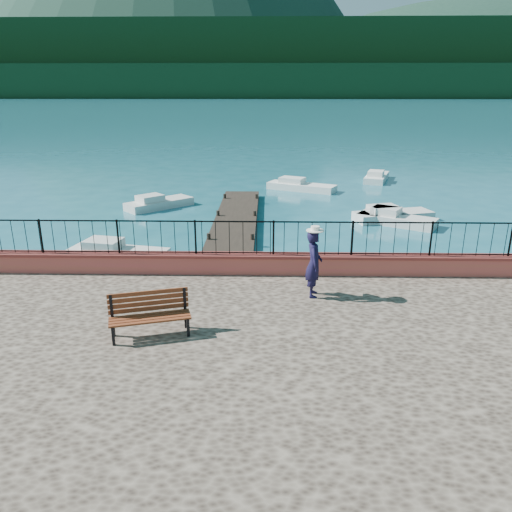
{
  "coord_description": "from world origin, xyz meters",
  "views": [
    {
      "loc": [
        -0.48,
        -9.73,
        6.29
      ],
      "look_at": [
        -0.75,
        2.0,
        2.3
      ],
      "focal_mm": 35.0,
      "sensor_mm": 36.0,
      "label": 1
    }
  ],
  "objects_px": {
    "boat_1": "(397,216)",
    "boat_2": "(393,212)",
    "boat_0": "(118,250)",
    "boat_4": "(302,184)",
    "boat_3": "(159,201)",
    "boat_5": "(377,175)",
    "park_bench": "(150,323)",
    "person": "(314,264)"
  },
  "relations": [
    {
      "from": "person",
      "to": "boat_4",
      "type": "height_order",
      "value": "person"
    },
    {
      "from": "boat_1",
      "to": "boat_3",
      "type": "relative_size",
      "value": 0.98
    },
    {
      "from": "boat_0",
      "to": "boat_4",
      "type": "bearing_deg",
      "value": 71.66
    },
    {
      "from": "boat_2",
      "to": "park_bench",
      "type": "bearing_deg",
      "value": -136.93
    },
    {
      "from": "boat_2",
      "to": "boat_1",
      "type": "bearing_deg",
      "value": -107.57
    },
    {
      "from": "boat_0",
      "to": "boat_1",
      "type": "height_order",
      "value": "same"
    },
    {
      "from": "boat_0",
      "to": "boat_5",
      "type": "distance_m",
      "value": 21.9
    },
    {
      "from": "park_bench",
      "to": "person",
      "type": "height_order",
      "value": "person"
    },
    {
      "from": "boat_2",
      "to": "boat_5",
      "type": "bearing_deg",
      "value": 66.52
    },
    {
      "from": "boat_0",
      "to": "boat_4",
      "type": "distance_m",
      "value": 15.83
    },
    {
      "from": "boat_1",
      "to": "boat_2",
      "type": "relative_size",
      "value": 0.94
    },
    {
      "from": "person",
      "to": "boat_1",
      "type": "bearing_deg",
      "value": -21.6
    },
    {
      "from": "boat_3",
      "to": "boat_4",
      "type": "bearing_deg",
      "value": -11.4
    },
    {
      "from": "boat_1",
      "to": "park_bench",
      "type": "bearing_deg",
      "value": -90.84
    },
    {
      "from": "boat_1",
      "to": "boat_3",
      "type": "bearing_deg",
      "value": -163.44
    },
    {
      "from": "boat_2",
      "to": "boat_5",
      "type": "xyz_separation_m",
      "value": [
        1.45,
        11.05,
        0.0
      ]
    },
    {
      "from": "boat_0",
      "to": "boat_4",
      "type": "relative_size",
      "value": 0.87
    },
    {
      "from": "person",
      "to": "boat_2",
      "type": "bearing_deg",
      "value": -20.27
    },
    {
      "from": "boat_1",
      "to": "boat_5",
      "type": "height_order",
      "value": "same"
    },
    {
      "from": "boat_4",
      "to": "boat_1",
      "type": "bearing_deg",
      "value": -38.33
    },
    {
      "from": "boat_1",
      "to": "person",
      "type": "bearing_deg",
      "value": -82.17
    },
    {
      "from": "park_bench",
      "to": "boat_3",
      "type": "bearing_deg",
      "value": 85.32
    },
    {
      "from": "boat_4",
      "to": "boat_5",
      "type": "height_order",
      "value": "same"
    },
    {
      "from": "boat_2",
      "to": "boat_0",
      "type": "bearing_deg",
      "value": -168.25
    },
    {
      "from": "park_bench",
      "to": "boat_3",
      "type": "xyz_separation_m",
      "value": [
        -3.42,
        17.01,
        -1.09
      ]
    },
    {
      "from": "park_bench",
      "to": "boat_2",
      "type": "bearing_deg",
      "value": 43.06
    },
    {
      "from": "boat_3",
      "to": "boat_0",
      "type": "bearing_deg",
      "value": -131.92
    },
    {
      "from": "boat_0",
      "to": "boat_1",
      "type": "bearing_deg",
      "value": 36.11
    },
    {
      "from": "boat_1",
      "to": "boat_3",
      "type": "height_order",
      "value": "same"
    },
    {
      "from": "boat_1",
      "to": "boat_5",
      "type": "bearing_deg",
      "value": 114.42
    },
    {
      "from": "park_bench",
      "to": "person",
      "type": "xyz_separation_m",
      "value": [
        3.67,
        2.26,
        0.57
      ]
    },
    {
      "from": "boat_3",
      "to": "boat_5",
      "type": "bearing_deg",
      "value": -10.91
    },
    {
      "from": "boat_1",
      "to": "boat_4",
      "type": "distance_m",
      "value": 9.21
    },
    {
      "from": "boat_1",
      "to": "boat_4",
      "type": "height_order",
      "value": "same"
    },
    {
      "from": "boat_2",
      "to": "boat_3",
      "type": "distance_m",
      "value": 12.39
    },
    {
      "from": "park_bench",
      "to": "boat_1",
      "type": "height_order",
      "value": "park_bench"
    },
    {
      "from": "park_bench",
      "to": "boat_0",
      "type": "xyz_separation_m",
      "value": [
        -3.2,
        8.31,
        -1.09
      ]
    },
    {
      "from": "person",
      "to": "boat_3",
      "type": "distance_m",
      "value": 16.45
    },
    {
      "from": "person",
      "to": "boat_4",
      "type": "relative_size",
      "value": 0.39
    },
    {
      "from": "park_bench",
      "to": "boat_3",
      "type": "distance_m",
      "value": 17.38
    },
    {
      "from": "boat_1",
      "to": "boat_5",
      "type": "xyz_separation_m",
      "value": [
        1.47,
        11.87,
        0.0
      ]
    },
    {
      "from": "boat_1",
      "to": "boat_2",
      "type": "distance_m",
      "value": 0.82
    }
  ]
}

